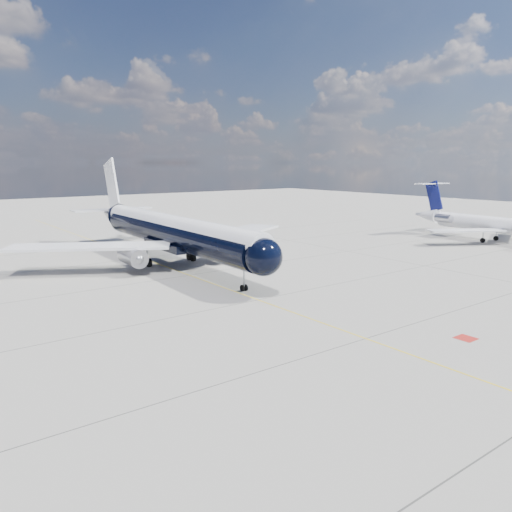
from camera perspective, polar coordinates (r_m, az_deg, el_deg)
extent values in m
plane|color=gray|center=(70.41, -9.62, -1.46)|extent=(320.00, 320.00, 0.00)
cube|color=yellow|center=(66.10, -7.63, -2.19)|extent=(0.16, 160.00, 0.01)
cube|color=maroon|center=(46.05, 22.85, -8.65)|extent=(1.60, 1.60, 0.01)
cylinder|color=black|center=(72.10, -9.37, 2.54)|extent=(5.53, 41.66, 4.15)
sphere|color=black|center=(53.47, 0.87, -0.11)|extent=(4.29, 4.29, 4.15)
cone|color=black|center=(95.70, -16.11, 4.62)|extent=(4.41, 7.79, 4.15)
cylinder|color=white|center=(71.97, -9.40, 3.36)|extent=(4.68, 43.82, 3.24)
cube|color=black|center=(53.19, 1.01, 0.49)|extent=(2.67, 1.40, 0.60)
cube|color=white|center=(69.70, -18.47, 1.04)|extent=(20.92, 15.20, 0.35)
cube|color=white|center=(79.20, -2.37, 2.67)|extent=(21.26, 14.15, 0.35)
cube|color=black|center=(72.33, -9.34, 1.34)|extent=(4.95, 11.08, 1.09)
cylinder|color=#B4B4BC|center=(67.71, -13.93, -0.07)|extent=(2.61, 5.11, 2.45)
cylinder|color=#B4B4BC|center=(73.89, -3.61, 1.10)|extent=(2.61, 5.11, 2.45)
sphere|color=gray|center=(65.60, -13.20, -0.38)|extent=(1.24, 1.24, 1.20)
sphere|color=gray|center=(71.97, -2.66, 0.85)|extent=(1.24, 1.24, 1.20)
cube|color=white|center=(67.77, -14.03, 0.63)|extent=(0.36, 3.50, 1.20)
cube|color=white|center=(73.94, -3.71, 1.74)|extent=(0.36, 3.50, 1.20)
cube|color=white|center=(94.80, -16.17, 7.95)|extent=(0.58, 6.94, 9.32)
cube|color=white|center=(95.62, -16.13, 5.15)|extent=(14.32, 3.97, 0.24)
cylinder|color=gray|center=(57.22, -1.39, -2.70)|extent=(0.20, 0.20, 2.30)
cylinder|color=black|center=(57.34, -1.57, -3.69)|extent=(0.22, 0.77, 0.77)
cylinder|color=black|center=(57.57, -1.20, -3.63)|extent=(0.22, 0.77, 0.77)
cylinder|color=gray|center=(72.67, -12.34, 0.01)|extent=(0.29, 0.29, 2.08)
cylinder|color=gray|center=(75.58, -7.45, 0.57)|extent=(0.29, 0.29, 2.08)
cylinder|color=black|center=(72.29, -12.13, -0.75)|extent=(0.53, 1.22, 1.20)
cylinder|color=black|center=(73.38, -12.50, -0.59)|extent=(0.53, 1.22, 1.20)
cylinder|color=black|center=(75.21, -7.23, -0.15)|extent=(0.53, 1.22, 1.20)
cylinder|color=black|center=(76.26, -7.65, -0.01)|extent=(0.53, 1.22, 1.20)
cylinder|color=white|center=(102.14, 25.75, 3.25)|extent=(4.33, 23.68, 2.89)
cone|color=white|center=(110.80, 18.89, 4.45)|extent=(3.21, 5.52, 2.89)
cube|color=white|center=(96.48, 22.87, 2.71)|extent=(13.20, 9.91, 0.24)
cylinder|color=#B4B4BC|center=(105.50, 20.66, 4.06)|extent=(1.81, 3.52, 1.61)
cylinder|color=#B4B4BC|center=(109.15, 22.06, 4.16)|extent=(1.81, 3.52, 1.61)
cube|color=white|center=(105.93, 20.83, 4.07)|extent=(1.17, 1.77, 0.19)
cube|color=white|center=(108.71, 21.90, 4.15)|extent=(1.17, 1.77, 0.19)
cube|color=#0A0F49|center=(109.51, 19.68, 6.45)|extent=(0.53, 4.51, 6.56)
cube|color=white|center=(109.76, 19.50, 7.81)|extent=(8.68, 2.66, 0.17)
cylinder|color=gray|center=(101.16, 24.50, 1.97)|extent=(0.23, 0.23, 1.82)
cylinder|color=gray|center=(104.79, 25.76, 2.14)|extent=(0.23, 0.23, 1.82)
cylinder|color=black|center=(101.24, 24.48, 1.65)|extent=(0.40, 0.92, 0.90)
cylinder|color=black|center=(104.86, 25.73, 1.83)|extent=(0.40, 0.92, 0.90)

